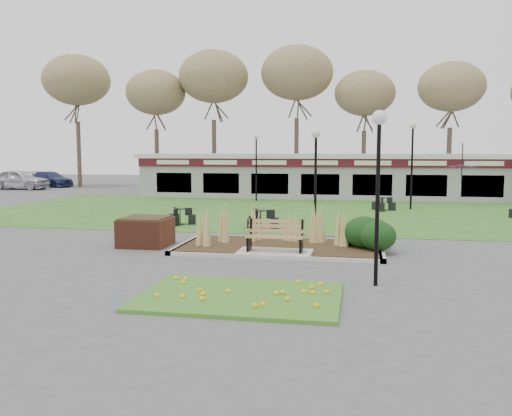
% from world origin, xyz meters
% --- Properties ---
extents(ground, '(100.00, 100.00, 0.00)m').
position_xyz_m(ground, '(0.00, 0.00, 0.00)').
color(ground, '#515154').
rests_on(ground, ground).
extents(lawn, '(34.00, 16.00, 0.02)m').
position_xyz_m(lawn, '(0.00, 12.00, 0.01)').
color(lawn, '#326620').
rests_on(lawn, ground).
extents(flower_bed, '(4.20, 3.00, 0.16)m').
position_xyz_m(flower_bed, '(0.00, -4.60, 0.07)').
color(flower_bed, '#3C6D1F').
rests_on(flower_bed, ground).
extents(planting_bed, '(6.75, 3.40, 1.27)m').
position_xyz_m(planting_bed, '(1.27, 1.35, 0.37)').
color(planting_bed, '#342515').
rests_on(planting_bed, ground).
extents(park_bench, '(1.70, 0.66, 0.93)m').
position_xyz_m(park_bench, '(0.00, 0.25, 0.59)').
color(park_bench, '#9C7E46').
rests_on(park_bench, ground).
extents(brick_planter, '(1.50, 1.50, 0.95)m').
position_xyz_m(brick_planter, '(-4.40, 1.00, 0.48)').
color(brick_planter, brown).
rests_on(brick_planter, ground).
extents(food_pavilion, '(24.60, 3.40, 2.90)m').
position_xyz_m(food_pavilion, '(0.00, 19.96, 1.48)').
color(food_pavilion, gray).
rests_on(food_pavilion, ground).
extents(tree_backdrop, '(47.24, 5.24, 10.36)m').
position_xyz_m(tree_backdrop, '(0.00, 28.00, 8.36)').
color(tree_backdrop, '#47382B').
rests_on(tree_backdrop, ground).
extents(lamp_post_near_left, '(0.33, 0.33, 4.00)m').
position_xyz_m(lamp_post_near_left, '(2.83, -2.97, 2.91)').
color(lamp_post_near_left, black).
rests_on(lamp_post_near_left, ground).
extents(lamp_post_mid_right, '(0.32, 0.32, 3.85)m').
position_xyz_m(lamp_post_mid_right, '(0.93, 3.20, 2.80)').
color(lamp_post_mid_right, black).
rests_on(lamp_post_mid_right, ground).
extents(lamp_post_far_right, '(0.38, 0.38, 4.62)m').
position_xyz_m(lamp_post_far_right, '(5.11, 14.01, 3.37)').
color(lamp_post_far_right, black).
rests_on(lamp_post_far_right, ground).
extents(lamp_post_far_left, '(0.34, 0.34, 4.09)m').
position_xyz_m(lamp_post_far_left, '(-3.78, 17.00, 2.98)').
color(lamp_post_far_left, black).
rests_on(lamp_post_far_left, ground).
extents(bistro_set_a, '(1.25, 1.19, 0.67)m').
position_xyz_m(bistro_set_a, '(-4.92, 5.98, 0.24)').
color(bistro_set_a, black).
rests_on(bistro_set_a, ground).
extents(bistro_set_b, '(1.22, 1.20, 0.67)m').
position_xyz_m(bistro_set_b, '(3.64, 13.08, 0.24)').
color(bistro_set_b, black).
rests_on(bistro_set_b, ground).
extents(bistro_set_c, '(1.32, 1.40, 0.75)m').
position_xyz_m(bistro_set_c, '(-1.37, 5.28, 0.27)').
color(bistro_set_c, black).
rests_on(bistro_set_c, ground).
extents(patio_umbrella, '(2.48, 2.50, 2.41)m').
position_xyz_m(patio_umbrella, '(8.00, 16.21, 1.53)').
color(patio_umbrella, black).
rests_on(patio_umbrella, ground).
extents(car_silver, '(4.76, 1.99, 1.61)m').
position_xyz_m(car_silver, '(-24.42, 23.62, 0.80)').
color(car_silver, silver).
rests_on(car_silver, ground).
extents(car_black, '(4.60, 2.01, 1.47)m').
position_xyz_m(car_black, '(-10.92, 27.00, 0.74)').
color(car_black, black).
rests_on(car_black, ground).
extents(car_blue, '(4.87, 3.21, 1.31)m').
position_xyz_m(car_blue, '(-23.79, 27.00, 0.66)').
color(car_blue, navy).
rests_on(car_blue, ground).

